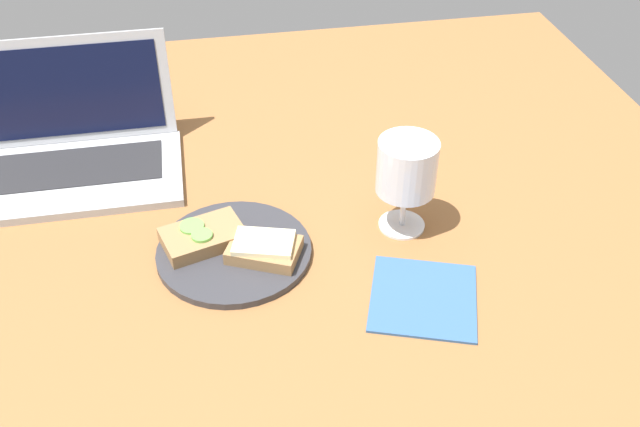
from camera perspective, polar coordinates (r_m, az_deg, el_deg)
wooden_table at (r=109.70cm, az=-1.42°, el=-1.68°), size 140.00×140.00×3.00cm
plate at (r=104.33cm, az=-6.88°, el=-3.03°), size 22.49×22.49×1.11cm
sandwich_with_cucumber at (r=104.89cm, az=-9.35°, el=-1.82°), size 13.16×10.40×2.66cm
sandwich_with_cheese at (r=101.65cm, az=-4.50°, el=-2.79°), size 11.83×10.28×2.74cm
wine_glass at (r=103.48cm, az=6.94°, el=3.38°), size 8.79×8.79×15.08cm
laptop at (r=126.43cm, az=-19.39°, el=5.13°), size 35.92×24.86×19.38cm
napkin at (r=98.27cm, az=8.27°, el=-6.68°), size 18.21×18.44×0.40cm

